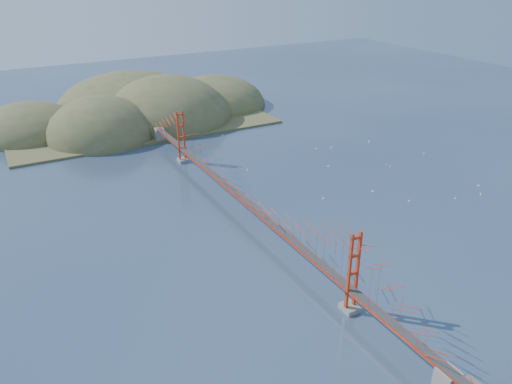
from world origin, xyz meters
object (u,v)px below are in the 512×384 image
bridge (243,180)px  sailboat_0 (373,191)px  sailboat_1 (328,166)px  sailboat_2 (455,198)px

bridge → sailboat_0: 28.17m
sailboat_1 → sailboat_0: sailboat_1 is taller
bridge → sailboat_0: bridge is taller
bridge → sailboat_1: size_ratio=128.59×
bridge → sailboat_1: bearing=22.6°
sailboat_1 → sailboat_0: size_ratio=1.03×
bridge → sailboat_2: 41.72m
bridge → sailboat_1: (27.12, 11.31, -6.85)m
sailboat_0 → sailboat_2: bearing=-40.8°
bridge → sailboat_2: bearing=-19.3°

